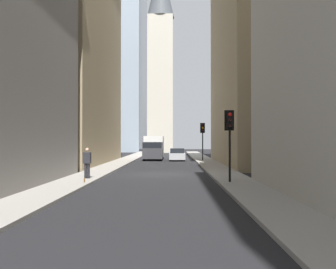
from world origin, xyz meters
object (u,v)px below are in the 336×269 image
(traffic_light_foreground, at_px, (230,129))
(traffic_light_midblock, at_px, (203,133))
(pedestrian, at_px, (87,162))
(discarded_bottle, at_px, (84,180))
(sedan_silver, at_px, (177,155))
(delivery_truck, at_px, (154,148))

(traffic_light_foreground, xyz_separation_m, traffic_light_midblock, (20.23, -0.16, 0.19))
(pedestrian, bearing_deg, discarded_bottle, -170.24)
(traffic_light_midblock, relative_size, discarded_bottle, 15.24)
(traffic_light_foreground, bearing_deg, sedan_silver, 6.67)
(sedan_silver, bearing_deg, pedestrian, 165.27)
(delivery_truck, distance_m, discarded_bottle, 24.62)
(discarded_bottle, bearing_deg, pedestrian, 9.76)
(delivery_truck, height_order, traffic_light_midblock, traffic_light_midblock)
(sedan_silver, bearing_deg, traffic_light_midblock, -128.09)
(delivery_truck, relative_size, discarded_bottle, 23.93)
(traffic_light_midblock, distance_m, discarded_bottle, 22.29)
(traffic_light_foreground, bearing_deg, discarded_bottle, 93.02)
(delivery_truck, bearing_deg, discarded_bottle, 174.60)
(sedan_silver, bearing_deg, discarded_bottle, 167.36)
(traffic_light_foreground, distance_m, pedestrian, 8.45)
(delivery_truck, bearing_deg, pedestrian, 173.23)
(discarded_bottle, bearing_deg, traffic_light_midblock, -20.94)
(traffic_light_midblock, relative_size, pedestrian, 2.31)
(sedan_silver, bearing_deg, traffic_light_foreground, -173.33)
(delivery_truck, xyz_separation_m, discarded_bottle, (-24.48, 2.32, -1.21))
(traffic_light_foreground, relative_size, pedestrian, 2.16)
(sedan_silver, distance_m, discarded_bottle, 23.39)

